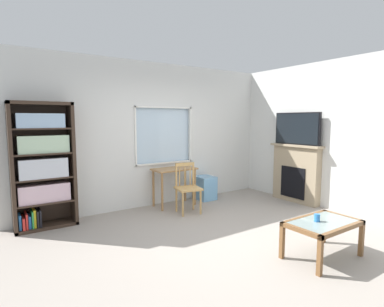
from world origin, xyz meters
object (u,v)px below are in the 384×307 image
Objects in this scene: bookshelf at (42,164)px; plastic_drawer_unit at (205,188)px; sippy_cup at (317,218)px; fireplace at (296,173)px; desk_under_window at (174,175)px; coffee_table at (323,227)px; wooden_chair at (188,187)px; tv at (297,129)px.

bookshelf reaches higher than plastic_drawer_unit.
sippy_cup is (2.58, -3.02, -0.51)m from bookshelf.
sippy_cup is at bearing -137.46° from fireplace.
desk_under_window is at bearing -2.66° from bookshelf.
plastic_drawer_unit is 1.89m from fireplace.
bookshelf is 3.98× the size of plastic_drawer_unit.
coffee_table is 0.14m from sippy_cup.
coffee_table is at bearing -135.85° from fireplace.
desk_under_window reaches higher than sippy_cup.
fireplace is at bearing -27.21° from desk_under_window.
bookshelf is 2.34× the size of desk_under_window.
bookshelf is 21.71× the size of sippy_cup.
bookshelf is at bearing 130.83° from coffee_table.
fireplace is (1.43, -1.19, 0.35)m from plastic_drawer_unit.
wooden_chair is at bearing 97.38° from sippy_cup.
tv is 1.13× the size of coffee_table.
plastic_drawer_unit is at bearing 139.84° from tv.
plastic_drawer_unit is (0.82, 0.56, -0.22)m from wooden_chair.
fireplace reaches higher than sippy_cup.
coffee_table is at bearing -81.28° from wooden_chair.
tv is 2.83m from coffee_table.
tv is at bearing 180.00° from fireplace.
wooden_chair reaches higher than plastic_drawer_unit.
wooden_chair is (2.27, -0.62, -0.54)m from bookshelf.
wooden_chair is at bearing -93.06° from desk_under_window.
fireplace reaches higher than wooden_chair.
plastic_drawer_unit is 5.46× the size of sippy_cup.
desk_under_window is 0.87m from plastic_drawer_unit.
desk_under_window is 1.70× the size of plastic_drawer_unit.
sippy_cup is at bearing -137.19° from tv.
sippy_cup is (0.28, -2.91, -0.11)m from desk_under_window.
bookshelf is at bearing 164.71° from wooden_chair.
coffee_table is at bearing -49.17° from bookshelf.
sippy_cup is at bearing -99.67° from plastic_drawer_unit.
plastic_drawer_unit reaches higher than coffee_table.
bookshelf is 1.89× the size of tv.
tv reaches higher than wooden_chair.
sippy_cup is at bearing 147.21° from coffee_table.
plastic_drawer_unit is at bearing 140.20° from fireplace.
fireplace is 2.63m from sippy_cup.
plastic_drawer_unit is at bearing 3.63° from desk_under_window.
fireplace is at bearing -15.43° from bookshelf.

